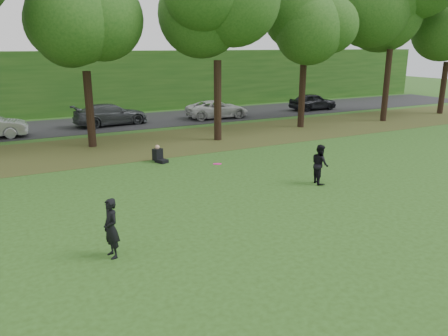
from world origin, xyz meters
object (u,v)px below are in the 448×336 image
(player_left, at_px, (111,228))
(seated_person, at_px, (159,156))
(player_right, at_px, (320,164))
(frisbee, at_px, (217,164))

(player_left, distance_m, seated_person, 9.83)
(player_left, xyz_separation_m, player_right, (9.04, 2.57, -0.01))
(player_left, distance_m, player_right, 9.40)
(player_right, xyz_separation_m, seated_person, (-4.69, 6.23, -0.50))
(player_left, bearing_deg, seated_person, 144.26)
(player_right, height_order, frisbee, frisbee)
(player_left, bearing_deg, player_right, 96.42)
(player_right, relative_size, seated_person, 1.94)
(player_left, distance_m, frisbee, 3.93)
(frisbee, bearing_deg, player_left, -164.09)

